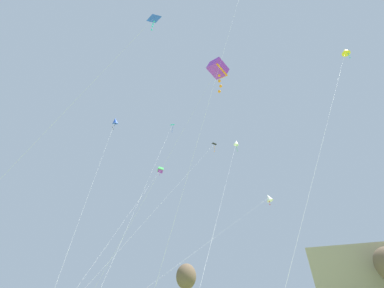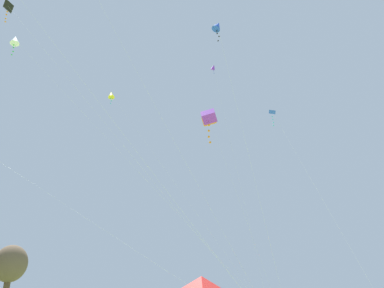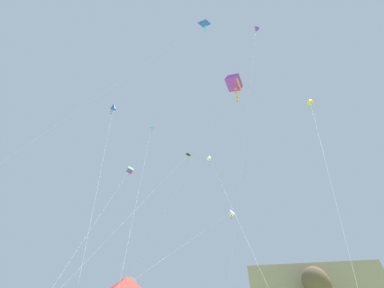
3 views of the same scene
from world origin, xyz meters
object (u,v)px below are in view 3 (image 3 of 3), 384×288
(kite_yellow_diamond_0, at_px, (310,101))
(kite_purple_box_6, at_px, (234,83))
(kite_white_diamond_1, at_px, (231,212))
(kite_cyan_delta_5, at_px, (152,129))
(kite_blue_delta_2, at_px, (203,24))
(kite_black_delta_3, at_px, (188,155))
(kite_purple_diamond_4, at_px, (256,28))
(kite_blue_diamond_8, at_px, (114,107))
(kite_green_box_7, at_px, (130,170))
(festival_tent, at_px, (125,288))
(kite_white_diamond_9, at_px, (209,157))

(kite_yellow_diamond_0, relative_size, kite_purple_box_6, 1.45)
(kite_white_diamond_1, height_order, kite_cyan_delta_5, kite_cyan_delta_5)
(kite_cyan_delta_5, height_order, kite_purple_box_6, kite_cyan_delta_5)
(kite_blue_delta_2, distance_m, kite_black_delta_3, 25.16)
(kite_blue_delta_2, height_order, kite_purple_diamond_4, kite_purple_diamond_4)
(kite_purple_diamond_4, relative_size, kite_blue_diamond_8, 1.39)
(kite_blue_delta_2, relative_size, kite_cyan_delta_5, 0.68)
(kite_yellow_diamond_0, xyz_separation_m, kite_black_delta_3, (-21.25, 4.38, -3.95))
(kite_green_box_7, height_order, kite_blue_diamond_8, kite_green_box_7)
(kite_black_delta_3, distance_m, kite_purple_diamond_4, 22.41)
(kite_purple_diamond_4, distance_m, kite_green_box_7, 28.08)
(kite_blue_delta_2, height_order, kite_green_box_7, kite_green_box_7)
(kite_cyan_delta_5, bearing_deg, kite_white_diamond_1, 42.13)
(kite_yellow_diamond_0, relative_size, kite_white_diamond_1, 1.13)
(kite_black_delta_3, bearing_deg, festival_tent, -88.49)
(kite_blue_delta_2, xyz_separation_m, kite_purple_box_6, (1.87, 6.17, 0.49))
(kite_yellow_diamond_0, xyz_separation_m, kite_green_box_7, (-30.86, 1.92, -7.19))
(kite_yellow_diamond_0, distance_m, kite_black_delta_3, 22.05)
(kite_yellow_diamond_0, relative_size, kite_green_box_7, 1.33)
(festival_tent, xyz_separation_m, kite_cyan_delta_5, (-5.76, 10.63, 24.70))
(kite_purple_diamond_4, bearing_deg, kite_cyan_delta_5, 144.60)
(kite_yellow_diamond_0, height_order, kite_blue_diamond_8, kite_yellow_diamond_0)
(kite_green_box_7, bearing_deg, kite_white_diamond_9, 14.79)
(kite_cyan_delta_5, bearing_deg, kite_purple_diamond_4, -35.40)
(kite_blue_diamond_8, bearing_deg, kite_yellow_diamond_0, 26.32)
(kite_blue_diamond_8, bearing_deg, kite_blue_delta_2, -29.47)
(kite_purple_diamond_4, xyz_separation_m, kite_purple_box_6, (-3.68, 0.94, -8.38))
(kite_black_delta_3, relative_size, kite_white_diamond_9, 1.02)
(kite_cyan_delta_5, height_order, kite_blue_diamond_8, kite_cyan_delta_5)
(kite_green_box_7, relative_size, kite_white_diamond_9, 0.88)
(kite_blue_delta_2, bearing_deg, kite_white_diamond_1, 92.21)
(kite_blue_delta_2, bearing_deg, kite_cyan_delta_5, 124.81)
(festival_tent, height_order, kite_purple_box_6, kite_purple_box_6)
(kite_cyan_delta_5, xyz_separation_m, kite_green_box_7, (-4.27, 2.76, -6.33))
(festival_tent, relative_size, kite_white_diamond_9, 0.15)
(kite_blue_delta_2, height_order, kite_purple_box_6, kite_purple_box_6)
(festival_tent, xyz_separation_m, kite_purple_diamond_4, (12.40, -2.28, 24.64))
(kite_white_diamond_1, relative_size, kite_cyan_delta_5, 0.91)
(kite_blue_delta_2, bearing_deg, kite_purple_diamond_4, 43.31)
(kite_white_diamond_1, bearing_deg, festival_tent, -105.28)
(kite_purple_box_6, relative_size, kite_green_box_7, 0.92)
(kite_yellow_diamond_0, bearing_deg, kite_cyan_delta_5, -178.19)
(kite_white_diamond_1, bearing_deg, kite_purple_box_6, -82.43)
(kite_yellow_diamond_0, distance_m, kite_white_diamond_1, 22.13)
(kite_purple_box_6, bearing_deg, kite_black_delta_3, 118.00)
(kite_black_delta_3, bearing_deg, kite_blue_diamond_8, -103.67)
(festival_tent, relative_size, kite_blue_diamond_8, 0.18)
(kite_blue_delta_2, relative_size, kite_purple_box_6, 0.96)
(kite_blue_delta_2, height_order, kite_black_delta_3, kite_black_delta_3)
(festival_tent, bearing_deg, kite_white_diamond_1, 74.72)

